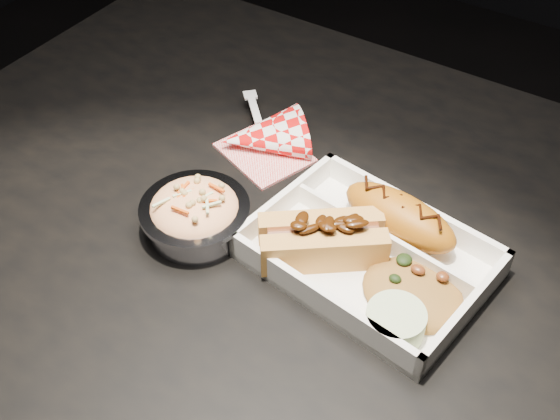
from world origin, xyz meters
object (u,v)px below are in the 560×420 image
at_px(dining_table, 335,288).
at_px(foil_coleslaw_cup, 195,213).
at_px(hotdog, 323,238).
at_px(food_tray, 369,258).
at_px(napkin_fork, 262,137).
at_px(fried_pastry, 399,217).

distance_m(dining_table, foil_coleslaw_cup, 0.20).
bearing_deg(hotdog, food_tray, -14.62).
bearing_deg(food_tray, dining_table, 167.98).
relative_size(dining_table, food_tray, 4.40).
height_order(hotdog, napkin_fork, napkin_fork).
bearing_deg(food_tray, foil_coleslaw_cup, -154.35).
relative_size(hotdog, napkin_fork, 0.95).
height_order(fried_pastry, foil_coleslaw_cup, foil_coleslaw_cup).
distance_m(fried_pastry, napkin_fork, 0.23).
bearing_deg(fried_pastry, foil_coleslaw_cup, -149.94).
distance_m(fried_pastry, foil_coleslaw_cup, 0.23).
distance_m(foil_coleslaw_cup, napkin_fork, 0.17).
height_order(food_tray, foil_coleslaw_cup, foil_coleslaw_cup).
bearing_deg(hotdog, napkin_fork, 105.02).
bearing_deg(napkin_fork, foil_coleslaw_cup, -37.63).
relative_size(dining_table, napkin_fork, 7.85).
distance_m(food_tray, fried_pastry, 0.06).
distance_m(hotdog, napkin_fork, 0.21).
bearing_deg(fried_pastry, hotdog, -126.79).
xyz_separation_m(food_tray, fried_pastry, (0.01, 0.05, 0.02)).
relative_size(food_tray, napkin_fork, 1.78).
bearing_deg(napkin_fork, dining_table, 17.20).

